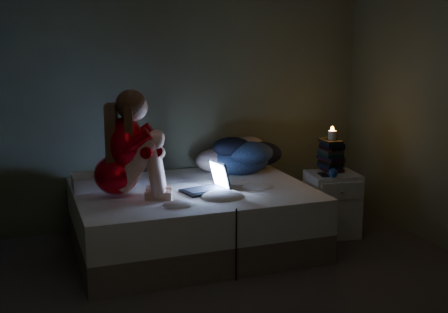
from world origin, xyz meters
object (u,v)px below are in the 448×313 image
laptop (204,177)px  candle (332,136)px  nightstand (332,204)px  phone (325,175)px  woman (115,144)px  bed (193,218)px

laptop → candle: size_ratio=4.44×
nightstand → phone: size_ratio=4.08×
woman → phone: woman is taller
woman → candle: (1.94, 0.05, -0.06)m
woman → laptop: size_ratio=2.40×
phone → nightstand: bearing=31.4°
woman → nightstand: size_ratio=1.49×
laptop → candle: (1.25, 0.14, 0.25)m
candle → phone: bearing=-134.9°
bed → phone: (1.17, -0.15, 0.31)m
candle → laptop: bearing=-173.8°
woman → candle: 1.94m
bed → woman: (-0.64, -0.06, 0.69)m
bed → phone: phone is taller
nightstand → phone: phone is taller
nightstand → phone: (-0.11, -0.06, 0.29)m
candle → phone: 0.37m
laptop → candle: candle is taller
bed → woman: 0.94m
bed → laptop: (0.05, -0.15, 0.39)m
woman → bed: bearing=22.0°
bed → phone: size_ratio=13.71×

